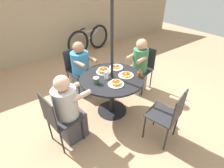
% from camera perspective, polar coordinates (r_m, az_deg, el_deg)
% --- Properties ---
extents(ground_plane, '(12.00, 12.00, 0.00)m').
position_cam_1_polar(ground_plane, '(3.33, 0.00, -8.58)').
color(ground_plane, tan).
extents(back_fence, '(10.00, 0.06, 1.98)m').
position_cam_1_polar(back_fence, '(5.34, -20.72, 18.05)').
color(back_fence, tan).
rests_on(back_fence, ground).
extents(patio_table, '(1.07, 1.07, 0.73)m').
position_cam_1_polar(patio_table, '(2.96, 0.00, 0.09)').
color(patio_table, black).
rests_on(patio_table, ground).
extents(umbrella_pole, '(0.05, 0.05, 2.36)m').
position_cam_1_polar(umbrella_pole, '(2.68, 0.00, 10.48)').
color(umbrella_pole, black).
rests_on(umbrella_pole, ground).
extents(patio_chair_north, '(0.46, 0.46, 0.90)m').
position_cam_1_polar(patio_chair_north, '(2.55, -17.20, -10.29)').
color(patio_chair_north, '#232326').
rests_on(patio_chair_north, ground).
extents(diner_north, '(0.51, 0.38, 1.12)m').
position_cam_1_polar(diner_north, '(2.61, -13.93, -8.75)').
color(diner_north, '#3D3D42').
rests_on(diner_north, ground).
extents(patio_chair_east, '(0.50, 0.50, 0.90)m').
position_cam_1_polar(patio_chair_east, '(2.62, 18.06, -9.25)').
color(patio_chair_east, '#232326').
rests_on(patio_chair_east, ground).
extents(patio_chair_south, '(0.50, 0.50, 0.90)m').
position_cam_1_polar(patio_chair_south, '(3.75, 10.12, 5.82)').
color(patio_chair_south, '#232326').
rests_on(patio_chair_south, ground).
extents(diner_south, '(0.49, 0.39, 1.14)m').
position_cam_1_polar(diner_south, '(3.61, 8.78, 5.10)').
color(diner_south, gray).
rests_on(diner_south, ground).
extents(patio_chair_west, '(0.47, 0.47, 0.90)m').
position_cam_1_polar(patio_chair_west, '(3.70, -11.46, 5.30)').
color(patio_chair_west, '#232326').
rests_on(patio_chair_west, ground).
extents(diner_west, '(0.41, 0.54, 1.11)m').
position_cam_1_polar(diner_west, '(3.58, -9.84, 4.16)').
color(diner_west, slate).
rests_on(diner_west, ground).
extents(pancake_plate_a, '(0.25, 0.25, 0.04)m').
position_cam_1_polar(pancake_plate_a, '(3.17, 1.34, 5.55)').
color(pancake_plate_a, white).
rests_on(pancake_plate_a, patio_table).
extents(pancake_plate_b, '(0.25, 0.25, 0.05)m').
position_cam_1_polar(pancake_plate_b, '(2.93, 4.58, 3.01)').
color(pancake_plate_b, white).
rests_on(pancake_plate_b, patio_table).
extents(pancake_plate_c, '(0.25, 0.25, 0.07)m').
position_cam_1_polar(pancake_plate_c, '(2.69, 1.32, 0.27)').
color(pancake_plate_c, white).
rests_on(pancake_plate_c, patio_table).
extents(pancake_plate_d, '(0.25, 0.25, 0.07)m').
position_cam_1_polar(pancake_plate_d, '(3.02, -2.81, 4.31)').
color(pancake_plate_d, white).
rests_on(pancake_plate_d, patio_table).
extents(syrup_bottle, '(0.09, 0.08, 0.13)m').
position_cam_1_polar(syrup_bottle, '(2.91, 9.00, 3.19)').
color(syrup_bottle, brown).
rests_on(syrup_bottle, patio_table).
extents(coffee_cup, '(0.10, 0.10, 0.10)m').
position_cam_1_polar(coffee_cup, '(2.72, -5.21, 1.17)').
color(coffee_cup, '#33513D').
rests_on(coffee_cup, patio_table).
extents(drinking_glass_a, '(0.07, 0.07, 0.14)m').
position_cam_1_polar(drinking_glass_a, '(2.81, -1.86, 2.92)').
color(drinking_glass_a, silver).
rests_on(drinking_glass_a, patio_table).
extents(bicycle, '(1.58, 0.46, 0.78)m').
position_cam_1_polar(bicycle, '(5.64, -7.46, 14.16)').
color(bicycle, black).
rests_on(bicycle, ground).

